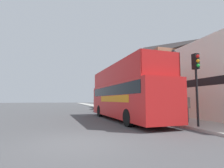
{
  "coord_description": "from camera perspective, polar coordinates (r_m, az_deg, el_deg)",
  "views": [
    {
      "loc": [
        -0.6,
        -6.48,
        1.56
      ],
      "look_at": [
        2.77,
        5.06,
        2.64
      ],
      "focal_mm": 28.0,
      "sensor_mm": 36.0,
      "label": 1
    }
  ],
  "objects": [
    {
      "name": "ground_plane",
      "position": [
        27.53,
        -15.15,
        -8.22
      ],
      "size": [
        144.0,
        144.0,
        0.0
      ],
      "primitive_type": "plane",
      "color": "#4C4C4F"
    },
    {
      "name": "sidewalk",
      "position": [
        25.82,
        2.02,
        -8.46
      ],
      "size": [
        3.03,
        108.0,
        0.14
      ],
      "color": "#ADAAA3",
      "rests_on": "ground_plane"
    },
    {
      "name": "brick_terrace_rear",
      "position": [
        28.11,
        10.49,
        1.89
      ],
      "size": [
        6.0,
        18.29,
        9.93
      ],
      "color": "#9E664C",
      "rests_on": "ground_plane"
    },
    {
      "name": "tour_bus",
      "position": [
        13.73,
        3.83,
        -4.15
      ],
      "size": [
        2.9,
        10.75,
        4.12
      ],
      "rotation": [
        0.0,
        0.0,
        0.05
      ],
      "color": "red",
      "rests_on": "ground_plane"
    },
    {
      "name": "parked_car_ahead_of_bus",
      "position": [
        21.76,
        -1.66,
        -7.48
      ],
      "size": [
        1.8,
        4.36,
        1.42
      ],
      "rotation": [
        0.0,
        0.0,
        0.02
      ],
      "color": "navy",
      "rests_on": "ground_plane"
    },
    {
      "name": "pedestrian_second",
      "position": [
        12.21,
        22.97,
        -6.21
      ],
      "size": [
        0.48,
        0.26,
        1.84
      ],
      "color": "#232328",
      "rests_on": "sidewalk"
    },
    {
      "name": "traffic_signal",
      "position": [
        10.59,
        25.83,
        3.3
      ],
      "size": [
        0.28,
        0.42,
        3.94
      ],
      "color": "black",
      "rests_on": "sidewalk"
    },
    {
      "name": "lamp_post_nearest",
      "position": [
        12.17,
        19.62,
        3.98
      ],
      "size": [
        0.35,
        0.35,
        4.78
      ],
      "color": "black",
      "rests_on": "sidewalk"
    },
    {
      "name": "lamp_post_second",
      "position": [
        19.0,
        6.19,
        0.27
      ],
      "size": [
        0.35,
        0.35,
        4.64
      ],
      "color": "black",
      "rests_on": "sidewalk"
    },
    {
      "name": "lamp_post_third",
      "position": [
        26.34,
        -0.27,
        -0.68
      ],
      "size": [
        0.35,
        0.35,
        5.09
      ],
      "color": "black",
      "rests_on": "sidewalk"
    }
  ]
}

